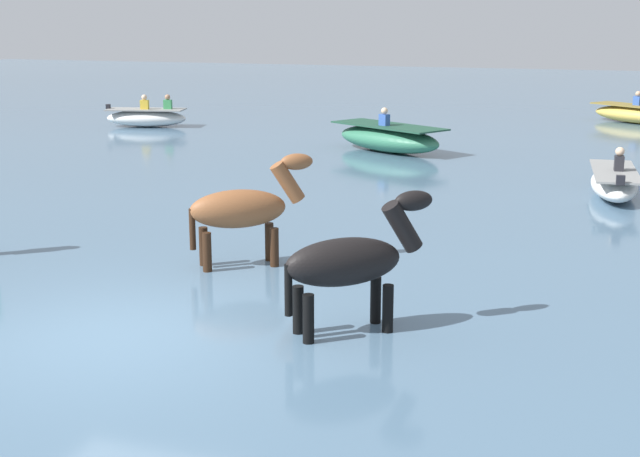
% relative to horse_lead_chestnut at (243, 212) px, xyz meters
% --- Properties ---
extents(ground_plane, '(120.00, 120.00, 0.00)m').
position_rel_horse_lead_chestnut_xyz_m(ground_plane, '(-0.21, -3.17, -1.19)').
color(ground_plane, '#756B56').
extents(water_surface, '(90.00, 90.00, 0.38)m').
position_rel_horse_lead_chestnut_xyz_m(water_surface, '(-0.21, 6.83, -1.00)').
color(water_surface, slate).
rests_on(water_surface, ground).
extents(horse_lead_chestnut, '(1.70, 1.33, 2.01)m').
position_rel_horse_lead_chestnut_xyz_m(horse_lead_chestnut, '(0.00, 0.00, 0.00)').
color(horse_lead_chestnut, brown).
rests_on(horse_lead_chestnut, ground).
extents(horse_trailing_black, '(1.60, 1.44, 2.00)m').
position_rel_horse_lead_chestnut_xyz_m(horse_trailing_black, '(2.29, -2.16, -0.01)').
color(horse_trailing_black, black).
rests_on(horse_trailing_black, ground).
extents(boat_near_starboard, '(3.25, 2.78, 1.09)m').
position_rel_horse_lead_chestnut_xyz_m(boat_near_starboard, '(5.45, 20.63, -0.50)').
color(boat_near_starboard, gold).
rests_on(boat_near_starboard, water_surface).
extents(boat_mid_channel, '(1.15, 2.97, 1.01)m').
position_rel_horse_lead_chestnut_xyz_m(boat_mid_channel, '(5.02, 7.16, -0.54)').
color(boat_mid_channel, silver).
rests_on(boat_mid_channel, water_surface).
extents(boat_mid_outer, '(3.66, 2.83, 1.20)m').
position_rel_horse_lead_chestnut_xyz_m(boat_mid_outer, '(-0.88, 11.52, -0.44)').
color(boat_mid_outer, '#337556').
rests_on(boat_mid_outer, water_surface).
extents(boat_far_offshore, '(2.82, 1.62, 1.07)m').
position_rel_horse_lead_chestnut_xyz_m(boat_far_offshore, '(-9.87, 14.21, -0.50)').
color(boat_far_offshore, silver).
rests_on(boat_far_offshore, water_surface).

